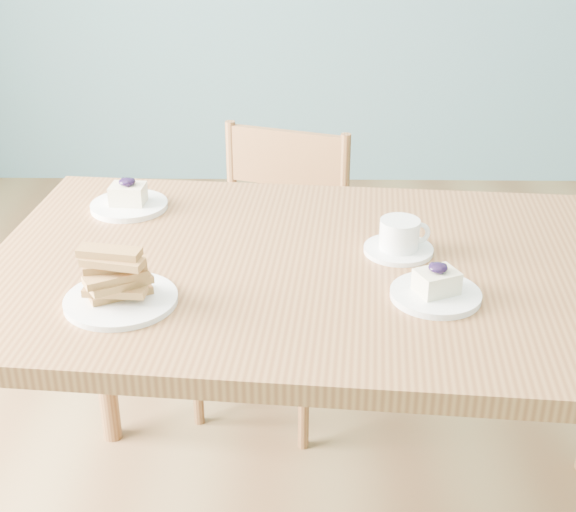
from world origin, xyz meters
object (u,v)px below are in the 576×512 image
at_px(cheesecake_plate_near, 436,289).
at_px(cheesecake_plate_far, 129,201).
at_px(dining_table, 346,298).
at_px(dining_chair, 272,276).
at_px(biscotti_plate, 119,285).
at_px(coffee_cup, 400,239).

distance_m(cheesecake_plate_near, cheesecake_plate_far, 0.76).
bearing_deg(cheesecake_plate_near, dining_table, 139.37).
xyz_separation_m(dining_chair, biscotti_plate, (-0.25, -0.77, 0.39)).
xyz_separation_m(cheesecake_plate_far, biscotti_plate, (0.07, -0.43, 0.02)).
relative_size(dining_table, biscotti_plate, 7.37).
relative_size(dining_table, dining_chair, 1.83).
height_order(dining_table, biscotti_plate, biscotti_plate).
distance_m(dining_chair, cheesecake_plate_far, 0.60).
relative_size(cheesecake_plate_near, biscotti_plate, 0.81).
xyz_separation_m(dining_table, biscotti_plate, (-0.42, -0.16, 0.11)).
height_order(dining_chair, biscotti_plate, biscotti_plate).
bearing_deg(cheesecake_plate_near, coffee_cup, 103.80).
distance_m(dining_chair, cheesecake_plate_near, 0.90).
bearing_deg(cheesecake_plate_far, coffee_cup, -20.03).
distance_m(dining_table, biscotti_plate, 0.47).
xyz_separation_m(cheesecake_plate_far, coffee_cup, (0.60, -0.22, 0.01)).
bearing_deg(coffee_cup, dining_chair, 109.86).
bearing_deg(dining_table, cheesecake_plate_near, -35.66).
bearing_deg(dining_chair, cheesecake_plate_near, -47.44).
distance_m(dining_table, dining_chair, 0.69).
distance_m(cheesecake_plate_far, biscotti_plate, 0.44).
bearing_deg(coffee_cup, dining_table, -160.17).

